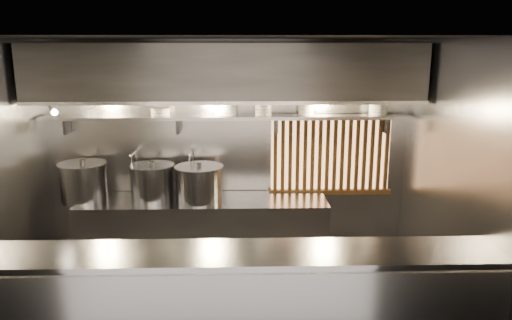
{
  "coord_description": "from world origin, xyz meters",
  "views": [
    {
      "loc": [
        0.19,
        -4.65,
        2.76
      ],
      "look_at": [
        0.33,
        0.55,
        1.53
      ],
      "focal_mm": 35.0,
      "sensor_mm": 36.0,
      "label": 1
    }
  ],
  "objects_px": {
    "heat_lamp": "(52,107)",
    "pendant_bulb": "(218,112)",
    "stock_pot_right": "(199,183)",
    "stock_pot_mid": "(152,182)",
    "stock_pot_left": "(84,182)"
  },
  "relations": [
    {
      "from": "pendant_bulb",
      "to": "stock_pot_left",
      "type": "bearing_deg",
      "value": -178.32
    },
    {
      "from": "heat_lamp",
      "to": "pendant_bulb",
      "type": "relative_size",
      "value": 1.87
    },
    {
      "from": "heat_lamp",
      "to": "stock_pot_right",
      "type": "relative_size",
      "value": 0.45
    },
    {
      "from": "stock_pot_right",
      "to": "stock_pot_mid",
      "type": "bearing_deg",
      "value": 172.33
    },
    {
      "from": "heat_lamp",
      "to": "stock_pot_mid",
      "type": "height_order",
      "value": "heat_lamp"
    },
    {
      "from": "heat_lamp",
      "to": "pendant_bulb",
      "type": "bearing_deg",
      "value": 11.0
    },
    {
      "from": "stock_pot_left",
      "to": "stock_pot_right",
      "type": "relative_size",
      "value": 0.91
    },
    {
      "from": "pendant_bulb",
      "to": "stock_pot_right",
      "type": "bearing_deg",
      "value": -155.18
    },
    {
      "from": "pendant_bulb",
      "to": "stock_pot_left",
      "type": "height_order",
      "value": "pendant_bulb"
    },
    {
      "from": "stock_pot_left",
      "to": "stock_pot_mid",
      "type": "xyz_separation_m",
      "value": [
        0.82,
        0.02,
        -0.02
      ]
    },
    {
      "from": "heat_lamp",
      "to": "stock_pot_mid",
      "type": "relative_size",
      "value": 0.56
    },
    {
      "from": "pendant_bulb",
      "to": "stock_pot_left",
      "type": "xyz_separation_m",
      "value": [
        -1.62,
        -0.05,
        -0.83
      ]
    },
    {
      "from": "stock_pot_left",
      "to": "pendant_bulb",
      "type": "bearing_deg",
      "value": 1.68
    },
    {
      "from": "heat_lamp",
      "to": "stock_pot_mid",
      "type": "distance_m",
      "value": 1.41
    },
    {
      "from": "stock_pot_mid",
      "to": "pendant_bulb",
      "type": "bearing_deg",
      "value": 2.12
    }
  ]
}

